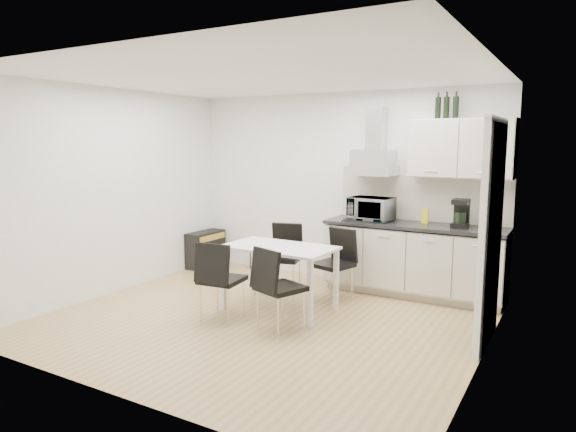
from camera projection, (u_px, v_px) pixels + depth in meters
name	position (u px, v px, depth m)	size (l,w,h in m)	color
ground	(263.00, 319.00, 5.62)	(4.50, 4.50, 0.00)	tan
wall_back	(340.00, 187.00, 7.15)	(4.50, 0.10, 2.60)	white
wall_front	(113.00, 229.00, 3.71)	(4.50, 0.10, 2.60)	white
wall_left	(114.00, 192.00, 6.54)	(0.10, 4.00, 2.60)	white
wall_right	(487.00, 217.00, 4.32)	(0.10, 4.00, 2.60)	white
ceiling	(262.00, 76.00, 5.24)	(4.50, 4.50, 0.00)	white
doorway	(491.00, 236.00, 4.85)	(0.08, 1.04, 2.10)	white
kitchenette	(418.00, 231.00, 6.40)	(2.22, 0.64, 2.52)	beige
dining_table	(279.00, 254.00, 5.86)	(1.26, 0.74, 0.75)	white
chair_far_left	(283.00, 259.00, 6.57)	(0.44, 0.50, 0.88)	black
chair_far_right	(332.00, 266.00, 6.22)	(0.44, 0.50, 0.88)	black
chair_near_left	(222.00, 281.00, 5.55)	(0.44, 0.50, 0.88)	black
chair_near_right	(281.00, 289.00, 5.23)	(0.44, 0.50, 0.88)	black
guitar_amp	(206.00, 249.00, 7.98)	(0.30, 0.66, 0.55)	black
floor_speaker	(256.00, 260.00, 7.89)	(0.15, 0.14, 0.26)	black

